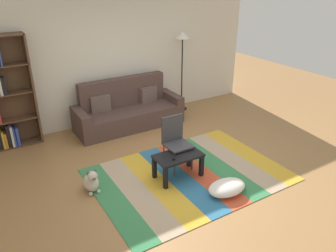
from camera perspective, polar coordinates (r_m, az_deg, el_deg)
name	(u,v)px	position (r m, az deg, el deg)	size (l,w,h in m)	color
ground_plane	(178,168)	(5.63, 1.69, -7.29)	(14.00, 14.00, 0.00)	#9E7042
back_wall	(113,59)	(7.23, -9.43, 11.37)	(6.80, 0.10, 2.70)	silver
rug	(189,175)	(5.46, 3.59, -8.36)	(3.01, 2.15, 0.01)	#387F4C
couch	(128,111)	(7.08, -6.92, 2.63)	(2.26, 0.80, 1.00)	#4C3833
bookshelf	(1,96)	(6.60, -26.79, 4.63)	(0.90, 0.28, 2.06)	brown
coffee_table	(178,159)	(5.24, 1.75, -5.72)	(0.75, 0.42, 0.40)	black
pouf	(227,187)	(5.07, 10.08, -10.36)	(0.61, 0.40, 0.18)	white
dog	(91,182)	(5.14, -13.03, -9.29)	(0.22, 0.35, 0.40)	beige
standing_lamp	(182,46)	(7.61, 2.49, 13.64)	(0.32, 0.32, 1.82)	black
tv_remote	(174,157)	(5.11, 1.00, -5.39)	(0.04, 0.15, 0.02)	black
folding_chair	(175,138)	(5.42, 1.26, -2.09)	(0.40, 0.40, 0.90)	#38383D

